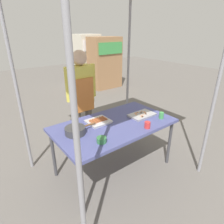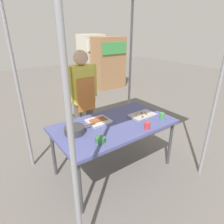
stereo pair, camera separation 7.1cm
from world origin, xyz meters
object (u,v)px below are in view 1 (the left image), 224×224
tray_meat_skewers (142,115)px  vendor_woman (82,94)px  neighbor_stall_right (105,63)px  tray_grilled_sausages (98,121)px  stall_table (114,127)px  cooking_wok (75,130)px  drink_cup_near_edge (161,115)px  neighbor_stall_left (87,60)px  drink_cup_by_wok (147,125)px  condiment_bowl (102,140)px

tray_meat_skewers → vendor_woman: size_ratio=0.23×
neighbor_stall_right → tray_grilled_sausages: bearing=-126.8°
vendor_woman → tray_meat_skewers: bearing=120.1°
stall_table → cooking_wok: size_ratio=3.93×
drink_cup_near_edge → neighbor_stall_left: neighbor_stall_left is taller
drink_cup_near_edge → neighbor_stall_right: neighbor_stall_right is taller
drink_cup_by_wok → neighbor_stall_left: 5.14m
neighbor_stall_left → condiment_bowl: bearing=-119.3°
cooking_wok → neighbor_stall_left: neighbor_stall_left is taller
tray_grilled_sausages → drink_cup_near_edge: drink_cup_near_edge is taller
cooking_wok → drink_cup_by_wok: 0.90m
tray_grilled_sausages → drink_cup_by_wok: size_ratio=3.54×
condiment_bowl → neighbor_stall_right: (2.86, 3.92, 0.06)m
stall_table → neighbor_stall_left: bearing=63.2°
stall_table → vendor_woman: (-0.03, 0.80, 0.27)m
condiment_bowl → drink_cup_by_wok: drink_cup_by_wok is taller
vendor_woman → stall_table: bearing=92.2°
drink_cup_near_edge → neighbor_stall_right: bearing=64.9°
vendor_woman → condiment_bowl: bearing=71.0°
stall_table → drink_cup_by_wok: (0.25, -0.36, 0.09)m
cooking_wok → drink_cup_near_edge: (1.16, -0.35, -0.00)m
condiment_bowl → neighbor_stall_left: 5.36m
tray_grilled_sausages → vendor_woman: bearing=79.1°
tray_grilled_sausages → cooking_wok: (-0.38, -0.08, 0.03)m
tray_meat_skewers → stall_table: bearing=173.1°
stall_table → tray_meat_skewers: 0.47m
drink_cup_near_edge → vendor_woman: bearing=121.2°
tray_grilled_sausages → condiment_bowl: 0.49m
condiment_bowl → vendor_woman: size_ratio=0.07×
condiment_bowl → drink_cup_by_wok: size_ratio=1.32×
neighbor_stall_left → tray_meat_skewers: bearing=-111.6°
stall_table → drink_cup_by_wok: 0.45m
neighbor_stall_right → vendor_woman: bearing=-131.2°
drink_cup_near_edge → vendor_woman: vendor_woman is taller
vendor_woman → neighbor_stall_right: (2.49, 2.85, -0.13)m
cooking_wok → neighbor_stall_left: 5.13m
stall_table → condiment_bowl: bearing=-145.1°
tray_grilled_sausages → tray_meat_skewers: bearing=-18.3°
tray_grilled_sausages → vendor_woman: size_ratio=0.18×
tray_grilled_sausages → drink_cup_by_wok: (0.41, -0.50, 0.02)m
stall_table → condiment_bowl: (-0.40, -0.28, 0.08)m
tray_meat_skewers → cooking_wok: size_ratio=0.93×
stall_table → neighbor_stall_right: bearing=56.0°
drink_cup_by_wok → neighbor_stall_left: (1.97, 4.75, 0.09)m
tray_grilled_sausages → drink_cup_near_edge: size_ratio=3.24×
cooking_wok → drink_cup_by_wok: size_ratio=4.82×
stall_table → condiment_bowl: 0.50m
tray_grilled_sausages → cooking_wok: bearing=-168.5°
tray_meat_skewers → drink_cup_near_edge: (0.16, -0.22, 0.03)m
tray_grilled_sausages → tray_meat_skewers: (0.62, -0.20, -0.00)m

